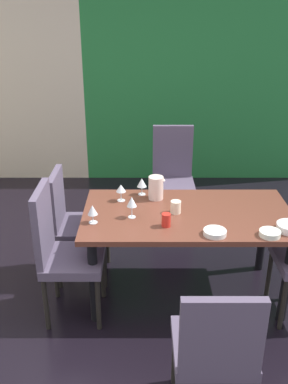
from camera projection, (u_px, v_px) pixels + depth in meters
name	position (u px, v px, depth m)	size (l,w,h in m)	color
ground_plane	(115.00, 312.00, 3.38)	(5.44, 5.80, 0.02)	black
garden_window_panel	(212.00, 78.00, 5.43)	(3.25, 0.10, 2.71)	#216D33
dining_table	(188.00, 223.00, 3.34)	(1.62, 0.89, 0.74)	brown
chair_left_near	(62.00, 248.00, 3.13)	(0.44, 0.44, 1.05)	#51465B
chair_head_near	(216.00, 348.00, 2.27)	(0.44, 0.44, 0.96)	#51465B
chair_left_far	(74.00, 219.00, 3.61)	(0.44, 0.44, 0.97)	#51465B
chair_head_far	(174.00, 174.00, 4.48)	(0.44, 0.45, 1.07)	#51465B
wine_glass_north	(133.00, 202.00, 3.18)	(0.07, 0.07, 0.17)	silver
wine_glass_east	(122.00, 189.00, 3.45)	(0.08, 0.08, 0.14)	silver
wine_glass_right	(93.00, 210.00, 3.11)	(0.07, 0.07, 0.14)	silver
wine_glass_front	(143.00, 183.00, 3.57)	(0.08, 0.08, 0.15)	silver
serving_bowl_center	(216.00, 232.00, 2.98)	(0.16, 0.16, 0.04)	silver
serving_bowl_rear	(271.00, 233.00, 2.96)	(0.15, 0.15, 0.04)	white
cup_west	(177.00, 207.00, 3.28)	(0.08, 0.08, 0.10)	beige
cup_near_window	(167.00, 220.00, 3.08)	(0.07, 0.07, 0.10)	red
pitcher_left	(157.00, 188.00, 3.50)	(0.14, 0.12, 0.19)	beige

